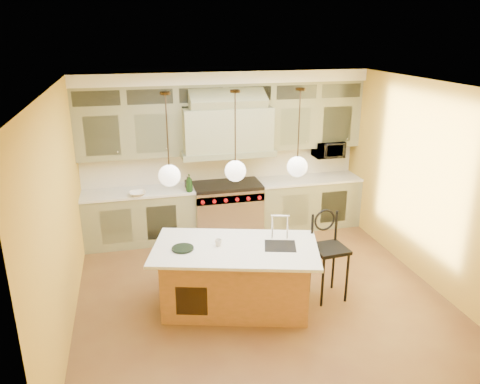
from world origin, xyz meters
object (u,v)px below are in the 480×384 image
object	(u,v)px
range	(227,208)
kitchen_island	(236,276)
microwave	(328,149)
counter_stool	(329,249)

from	to	relation	value
range	kitchen_island	xyz separation A→B (m)	(-0.40, -2.40, -0.01)
range	microwave	world-z (taller)	microwave
range	counter_stool	size ratio (longest dim) A/B	0.96
range	microwave	bearing A→B (deg)	3.12
kitchen_island	microwave	world-z (taller)	microwave
kitchen_island	microwave	distance (m)	3.57
kitchen_island	counter_stool	xyz separation A→B (m)	(1.29, -0.01, 0.24)
counter_stool	microwave	distance (m)	2.82
range	microwave	distance (m)	2.18
range	kitchen_island	world-z (taller)	kitchen_island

